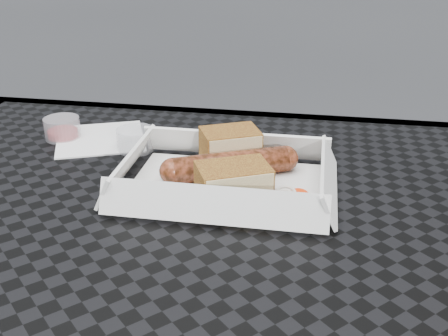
{
  "coord_description": "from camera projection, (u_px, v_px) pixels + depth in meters",
  "views": [
    {
      "loc": [
        0.15,
        -0.45,
        1.04
      ],
      "look_at": [
        0.05,
        0.11,
        0.78
      ],
      "focal_mm": 45.0,
      "sensor_mm": 36.0,
      "label": 1
    }
  ],
  "objects": [
    {
      "name": "condiment_cup_sauce",
      "position": [
        62.0,
        128.0,
        0.79
      ],
      "size": [
        0.05,
        0.05,
        0.03
      ],
      "primitive_type": "cylinder",
      "color": "maroon",
      "rests_on": "patio_table"
    },
    {
      "name": "condiment_cup_empty",
      "position": [
        135.0,
        139.0,
        0.75
      ],
      "size": [
        0.05,
        0.05,
        0.03
      ],
      "primitive_type": "cylinder",
      "color": "silver",
      "rests_on": "patio_table"
    },
    {
      "name": "bread_far",
      "position": [
        233.0,
        182.0,
        0.62
      ],
      "size": [
        0.09,
        0.08,
        0.04
      ],
      "primitive_type": "cube",
      "rotation": [
        0.0,
        0.0,
        0.44
      ],
      "color": "olive",
      "rests_on": "food_tray"
    },
    {
      "name": "bratwurst",
      "position": [
        230.0,
        165.0,
        0.67
      ],
      "size": [
        0.16,
        0.09,
        0.03
      ],
      "rotation": [
        0.0,
        0.0,
        0.44
      ],
      "color": "brown",
      "rests_on": "food_tray"
    },
    {
      "name": "patio_table",
      "position": [
        160.0,
        301.0,
        0.59
      ],
      "size": [
        0.8,
        0.8,
        0.74
      ],
      "color": "black",
      "rests_on": "ground"
    },
    {
      "name": "food_tray",
      "position": [
        225.0,
        186.0,
        0.66
      ],
      "size": [
        0.22,
        0.15,
        0.0
      ],
      "primitive_type": "cube",
      "color": "white",
      "rests_on": "patio_table"
    },
    {
      "name": "bread_near",
      "position": [
        230.0,
        147.0,
        0.7
      ],
      "size": [
        0.08,
        0.07,
        0.04
      ],
      "primitive_type": "cube",
      "rotation": [
        0.0,
        0.0,
        0.44
      ],
      "color": "olive",
      "rests_on": "food_tray"
    },
    {
      "name": "napkin",
      "position": [
        100.0,
        139.0,
        0.79
      ],
      "size": [
        0.16,
        0.16,
        0.0
      ],
      "primitive_type": "cube",
      "rotation": [
        0.0,
        0.0,
        0.39
      ],
      "color": "white",
      "rests_on": "patio_table"
    },
    {
      "name": "veg_garnish",
      "position": [
        285.0,
        201.0,
        0.62
      ],
      "size": [
        0.03,
        0.03,
        0.0
      ],
      "color": "#F1380A",
      "rests_on": "food_tray"
    }
  ]
}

